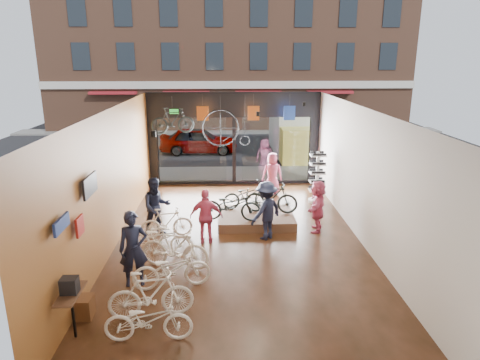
{
  "coord_description": "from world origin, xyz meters",
  "views": [
    {
      "loc": [
        -0.41,
        -11.38,
        5.12
      ],
      "look_at": [
        0.07,
        1.4,
        1.45
      ],
      "focal_mm": 32.0,
      "sensor_mm": 36.0,
      "label": 1
    }
  ],
  "objects_px": {
    "floor_bike_3": "(175,248)",
    "sunglasses_rack": "(317,177)",
    "floor_bike_1": "(151,295)",
    "customer_0": "(133,249)",
    "floor_bike_4": "(160,239)",
    "floor_bike_2": "(171,269)",
    "customer_3": "(266,211)",
    "customer_4": "(272,174)",
    "floor_bike_5": "(167,223)",
    "box_truck": "(296,132)",
    "customer_5": "(317,206)",
    "display_bike_right": "(247,195)",
    "customer_1": "(156,207)",
    "display_bike_left": "(231,205)",
    "penny_farthing": "(228,129)",
    "hung_bike": "(173,120)",
    "display_bike_mid": "(271,198)",
    "display_platform": "(256,218)",
    "customer_2": "(206,216)",
    "floor_bike_0": "(148,320)",
    "street_car": "(198,140)"
  },
  "relations": [
    {
      "from": "display_bike_mid",
      "to": "hung_bike",
      "type": "distance_m",
      "value": 4.77
    },
    {
      "from": "display_platform",
      "to": "customer_0",
      "type": "xyz_separation_m",
      "value": [
        -3.1,
        -3.76,
        0.75
      ]
    },
    {
      "from": "box_truck",
      "to": "floor_bike_4",
      "type": "distance_m",
      "value": 13.03
    },
    {
      "from": "box_truck",
      "to": "floor_bike_1",
      "type": "xyz_separation_m",
      "value": [
        -5.35,
        -14.67,
        -0.8
      ]
    },
    {
      "from": "floor_bike_5",
      "to": "customer_4",
      "type": "distance_m",
      "value": 5.41
    },
    {
      "from": "display_bike_left",
      "to": "customer_4",
      "type": "bearing_deg",
      "value": -17.46
    },
    {
      "from": "floor_bike_2",
      "to": "penny_farthing",
      "type": "relative_size",
      "value": 1.02
    },
    {
      "from": "floor_bike_2",
      "to": "display_bike_mid",
      "type": "height_order",
      "value": "display_bike_mid"
    },
    {
      "from": "display_bike_right",
      "to": "box_truck",
      "type": "bearing_deg",
      "value": -34.73
    },
    {
      "from": "floor_bike_3",
      "to": "sunglasses_rack",
      "type": "distance_m",
      "value": 6.79
    },
    {
      "from": "floor_bike_2",
      "to": "floor_bike_4",
      "type": "distance_m",
      "value": 1.83
    },
    {
      "from": "floor_bike_2",
      "to": "customer_3",
      "type": "height_order",
      "value": "customer_3"
    },
    {
      "from": "customer_0",
      "to": "customer_2",
      "type": "xyz_separation_m",
      "value": [
        1.58,
        2.29,
        -0.1
      ]
    },
    {
      "from": "floor_bike_1",
      "to": "floor_bike_4",
      "type": "distance_m",
      "value": 2.94
    },
    {
      "from": "display_bike_right",
      "to": "floor_bike_2",
      "type": "bearing_deg",
      "value": 140.88
    },
    {
      "from": "display_platform",
      "to": "customer_0",
      "type": "distance_m",
      "value": 4.93
    },
    {
      "from": "floor_bike_3",
      "to": "display_platform",
      "type": "relative_size",
      "value": 0.74
    },
    {
      "from": "street_car",
      "to": "customer_1",
      "type": "bearing_deg",
      "value": 177.0
    },
    {
      "from": "floor_bike_0",
      "to": "hung_bike",
      "type": "relative_size",
      "value": 1.04
    },
    {
      "from": "floor_bike_4",
      "to": "floor_bike_5",
      "type": "relative_size",
      "value": 1.13
    },
    {
      "from": "floor_bike_5",
      "to": "floor_bike_4",
      "type": "bearing_deg",
      "value": 167.29
    },
    {
      "from": "floor_bike_1",
      "to": "customer_3",
      "type": "distance_m",
      "value": 4.74
    },
    {
      "from": "customer_5",
      "to": "customer_1",
      "type": "bearing_deg",
      "value": -72.1
    },
    {
      "from": "street_car",
      "to": "customer_4",
      "type": "relative_size",
      "value": 2.58
    },
    {
      "from": "floor_bike_3",
      "to": "sunglasses_rack",
      "type": "bearing_deg",
      "value": -28.29
    },
    {
      "from": "floor_bike_1",
      "to": "floor_bike_2",
      "type": "bearing_deg",
      "value": -21.27
    },
    {
      "from": "floor_bike_3",
      "to": "customer_2",
      "type": "height_order",
      "value": "customer_2"
    },
    {
      "from": "box_truck",
      "to": "customer_5",
      "type": "bearing_deg",
      "value": -95.74
    },
    {
      "from": "floor_bike_0",
      "to": "sunglasses_rack",
      "type": "xyz_separation_m",
      "value": [
        4.8,
        7.84,
        0.51
      ]
    },
    {
      "from": "floor_bike_2",
      "to": "customer_3",
      "type": "bearing_deg",
      "value": -52.83
    },
    {
      "from": "floor_bike_2",
      "to": "floor_bike_5",
      "type": "relative_size",
      "value": 1.17
    },
    {
      "from": "display_bike_mid",
      "to": "customer_1",
      "type": "xyz_separation_m",
      "value": [
        -3.52,
        -0.94,
        0.08
      ]
    },
    {
      "from": "box_truck",
      "to": "floor_bike_2",
      "type": "relative_size",
      "value": 3.75
    },
    {
      "from": "display_bike_right",
      "to": "customer_0",
      "type": "distance_m",
      "value": 5.23
    },
    {
      "from": "box_truck",
      "to": "display_bike_right",
      "type": "xyz_separation_m",
      "value": [
        -3.09,
        -8.93,
        -0.58
      ]
    },
    {
      "from": "customer_4",
      "to": "sunglasses_rack",
      "type": "height_order",
      "value": "sunglasses_rack"
    },
    {
      "from": "floor_bike_1",
      "to": "floor_bike_3",
      "type": "relative_size",
      "value": 0.97
    },
    {
      "from": "customer_1",
      "to": "customer_3",
      "type": "distance_m",
      "value": 3.24
    },
    {
      "from": "customer_0",
      "to": "floor_bike_4",
      "type": "bearing_deg",
      "value": 64.38
    },
    {
      "from": "floor_bike_1",
      "to": "customer_3",
      "type": "xyz_separation_m",
      "value": [
        2.71,
        3.88,
        0.35
      ]
    },
    {
      "from": "sunglasses_rack",
      "to": "customer_1",
      "type": "bearing_deg",
      "value": -151.98
    },
    {
      "from": "penny_farthing",
      "to": "hung_bike",
      "type": "relative_size",
      "value": 1.11
    },
    {
      "from": "floor_bike_0",
      "to": "customer_4",
      "type": "xyz_separation_m",
      "value": [
        3.28,
        8.86,
        0.38
      ]
    },
    {
      "from": "penny_farthing",
      "to": "customer_1",
      "type": "bearing_deg",
      "value": -117.71
    },
    {
      "from": "customer_0",
      "to": "customer_4",
      "type": "xyz_separation_m",
      "value": [
        3.95,
        6.76,
        -0.08
      ]
    },
    {
      "from": "floor_bike_1",
      "to": "customer_4",
      "type": "bearing_deg",
      "value": -30.48
    },
    {
      "from": "customer_3",
      "to": "customer_4",
      "type": "xyz_separation_m",
      "value": [
        0.64,
        4.24,
        -0.05
      ]
    },
    {
      "from": "customer_2",
      "to": "sunglasses_rack",
      "type": "relative_size",
      "value": 0.84
    },
    {
      "from": "box_truck",
      "to": "customer_4",
      "type": "relative_size",
      "value": 4.09
    },
    {
      "from": "customer_0",
      "to": "customer_1",
      "type": "distance_m",
      "value": 2.92
    }
  ]
}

